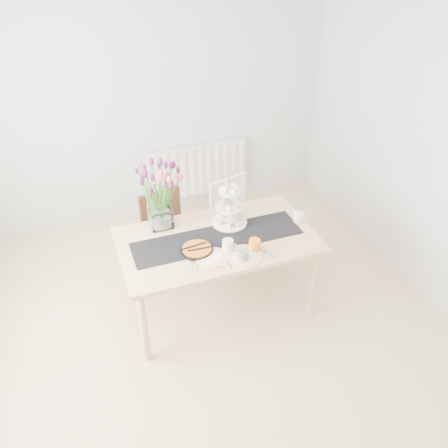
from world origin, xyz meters
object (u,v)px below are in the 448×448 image
object	(u,v)px
radiator	(196,171)
cake_stand	(229,211)
dining_table	(217,246)
chair_brown	(166,228)
cream_jug	(298,217)
teapot	(232,216)
tulip_vase	(158,188)
chair_white	(234,215)
plate_left	(212,258)
plate_right	(245,256)
tart_tin	(197,250)
mug_grey	(244,256)
mug_orange	(255,246)
mug_white	(228,246)

from	to	relation	value
radiator	cake_stand	world-z (taller)	cake_stand
dining_table	chair_brown	distance (m)	0.76
cream_jug	teapot	bearing A→B (deg)	168.83
dining_table	tulip_vase	bearing A→B (deg)	138.66
chair_white	plate_left	world-z (taller)	chair_white
tulip_vase	cream_jug	xyz separation A→B (m)	(1.12, -0.35, -0.33)
dining_table	chair_white	xyz separation A→B (m)	(0.40, 0.65, -0.18)
radiator	cream_jug	bearing A→B (deg)	-77.06
cream_jug	plate_right	size ratio (longest dim) A/B	0.31
chair_brown	plate_right	world-z (taller)	chair_brown
tulip_vase	cake_stand	size ratio (longest dim) A/B	1.52
tart_tin	plate_right	xyz separation A→B (m)	(0.33, -0.19, -0.01)
chair_brown	mug_grey	size ratio (longest dim) A/B	8.57
chair_white	tulip_vase	bearing A→B (deg)	-174.97
chair_brown	mug_orange	world-z (taller)	mug_orange
plate_right	teapot	bearing A→B (deg)	81.77
radiator	teapot	xyz separation A→B (m)	(-0.15, -1.56, 0.38)
cream_jug	cake_stand	bearing A→B (deg)	167.68
chair_white	mug_grey	size ratio (longest dim) A/B	8.79
chair_brown	plate_left	world-z (taller)	chair_brown
tulip_vase	mug_white	world-z (taller)	tulip_vase
mug_orange	mug_white	bearing A→B (deg)	121.98
cake_stand	mug_grey	world-z (taller)	cake_stand
chair_brown	plate_right	bearing A→B (deg)	-79.21
chair_brown	chair_white	size ratio (longest dim) A/B	0.97
chair_brown	teapot	world-z (taller)	teapot
mug_grey	plate_left	bearing A→B (deg)	116.03
tulip_vase	teapot	xyz separation A→B (m)	(0.57, -0.19, -0.29)
teapot	plate_left	xyz separation A→B (m)	(-0.31, -0.38, -0.07)
teapot	mug_grey	distance (m)	0.50
mug_orange	chair_white	bearing A→B (deg)	40.02
dining_table	mug_grey	world-z (taller)	mug_grey
dining_table	mug_white	xyz separation A→B (m)	(0.02, -0.19, 0.13)
chair_white	mug_grey	world-z (taller)	mug_grey
mug_grey	radiator	bearing A→B (deg)	46.02
cream_jug	mug_white	distance (m)	0.74
dining_table	chair_white	world-z (taller)	chair_white
tart_tin	mug_orange	world-z (taller)	mug_orange
dining_table	cream_jug	distance (m)	0.74
chair_brown	mug_grey	xyz separation A→B (m)	(0.37, -1.01, 0.32)
mug_white	teapot	bearing A→B (deg)	94.69
cake_stand	mug_white	distance (m)	0.39
mug_orange	plate_left	world-z (taller)	mug_orange
chair_brown	cream_jug	size ratio (longest dim) A/B	9.62
mug_grey	mug_white	world-z (taller)	mug_white
tulip_vase	plate_left	bearing A→B (deg)	-65.20
teapot	mug_orange	distance (m)	0.41
teapot	cream_jug	bearing A→B (deg)	-39.63
mug_orange	plate_right	size ratio (longest dim) A/B	0.39
tulip_vase	cream_jug	bearing A→B (deg)	-17.17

